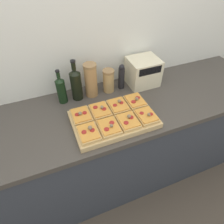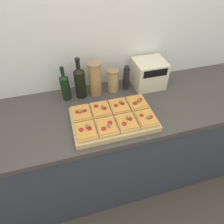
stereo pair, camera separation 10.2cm
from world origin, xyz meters
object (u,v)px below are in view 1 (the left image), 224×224
at_px(grain_jar_tall, 91,80).
at_px(toaster_oven, 143,72).
at_px(pepper_mill, 121,77).
at_px(olive_oil_bottle, 61,90).
at_px(wine_bottle, 76,84).
at_px(grain_jar_short, 109,81).
at_px(cutting_board, 114,119).

xyz_separation_m(grain_jar_tall, toaster_oven, (0.42, -0.01, -0.02)).
xyz_separation_m(grain_jar_tall, pepper_mill, (0.24, 0.00, -0.03)).
distance_m(olive_oil_bottle, grain_jar_tall, 0.22).
relative_size(olive_oil_bottle, grain_jar_tall, 1.01).
distance_m(wine_bottle, grain_jar_short, 0.25).
height_order(olive_oil_bottle, wine_bottle, wine_bottle).
bearing_deg(olive_oil_bottle, pepper_mill, 0.00).
bearing_deg(olive_oil_bottle, grain_jar_tall, 0.00).
distance_m(cutting_board, toaster_oven, 0.51).
xyz_separation_m(cutting_board, grain_jar_tall, (-0.04, 0.33, 0.11)).
bearing_deg(olive_oil_bottle, grain_jar_short, 0.00).
distance_m(grain_jar_tall, pepper_mill, 0.24).
bearing_deg(grain_jar_tall, cutting_board, -82.26).
bearing_deg(olive_oil_bottle, wine_bottle, 0.00).
bearing_deg(wine_bottle, olive_oil_bottle, 180.00).
distance_m(cutting_board, grain_jar_tall, 0.35).
relative_size(olive_oil_bottle, grain_jar_short, 1.44).
bearing_deg(pepper_mill, toaster_oven, -1.84).
bearing_deg(olive_oil_bottle, toaster_oven, -0.52).
bearing_deg(grain_jar_short, olive_oil_bottle, -180.00).
bearing_deg(cutting_board, grain_jar_short, 74.36).
height_order(grain_jar_short, toaster_oven, toaster_oven).
distance_m(cutting_board, grain_jar_short, 0.35).
relative_size(grain_jar_short, pepper_mill, 0.88).
relative_size(grain_jar_tall, toaster_oven, 1.00).
relative_size(olive_oil_bottle, toaster_oven, 1.01).
distance_m(cutting_board, wine_bottle, 0.38).
height_order(olive_oil_bottle, grain_jar_short, olive_oil_bottle).
bearing_deg(cutting_board, olive_oil_bottle, 128.75).
height_order(cutting_board, pepper_mill, pepper_mill).
bearing_deg(toaster_oven, pepper_mill, 178.16).
bearing_deg(pepper_mill, grain_jar_tall, 180.00).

